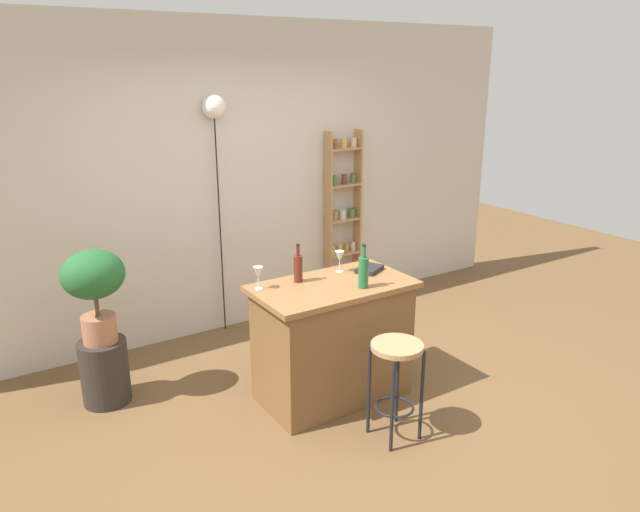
{
  "coord_description": "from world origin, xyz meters",
  "views": [
    {
      "loc": [
        -2.25,
        -3.04,
        2.39
      ],
      "look_at": [
        0.05,
        0.55,
        1.03
      ],
      "focal_mm": 33.68,
      "sensor_mm": 36.0,
      "label": 1
    }
  ],
  "objects_px": {
    "bottle_sauce_amber": "(363,271)",
    "wine_glass_left": "(258,273)",
    "potted_plant": "(94,283)",
    "spice_shelf": "(343,219)",
    "bottle_soda_blue": "(298,268)",
    "wine_glass_center": "(340,257)",
    "bar_stool": "(396,368)",
    "pendant_globe_light": "(214,111)",
    "plant_stool": "(105,371)",
    "cookbook": "(369,269)"
  },
  "relations": [
    {
      "from": "bottle_soda_blue",
      "to": "spice_shelf",
      "type": "bearing_deg",
      "value": 45.37
    },
    {
      "from": "spice_shelf",
      "to": "bottle_sauce_amber",
      "type": "distance_m",
      "value": 1.97
    },
    {
      "from": "wine_glass_left",
      "to": "cookbook",
      "type": "bearing_deg",
      "value": -7.34
    },
    {
      "from": "spice_shelf",
      "to": "potted_plant",
      "type": "xyz_separation_m",
      "value": [
        -2.6,
        -0.68,
        0.03
      ]
    },
    {
      "from": "plant_stool",
      "to": "wine_glass_center",
      "type": "distance_m",
      "value": 1.93
    },
    {
      "from": "spice_shelf",
      "to": "bottle_sauce_amber",
      "type": "bearing_deg",
      "value": -120.59
    },
    {
      "from": "bar_stool",
      "to": "pendant_globe_light",
      "type": "bearing_deg",
      "value": 96.53
    },
    {
      "from": "spice_shelf",
      "to": "bottle_soda_blue",
      "type": "bearing_deg",
      "value": -134.63
    },
    {
      "from": "cookbook",
      "to": "bottle_soda_blue",
      "type": "bearing_deg",
      "value": 144.24
    },
    {
      "from": "potted_plant",
      "to": "bottle_soda_blue",
      "type": "height_order",
      "value": "bottle_soda_blue"
    },
    {
      "from": "bar_stool",
      "to": "cookbook",
      "type": "height_order",
      "value": "cookbook"
    },
    {
      "from": "spice_shelf",
      "to": "wine_glass_center",
      "type": "xyz_separation_m",
      "value": [
        -0.95,
        -1.32,
        0.12
      ]
    },
    {
      "from": "wine_glass_left",
      "to": "pendant_globe_light",
      "type": "height_order",
      "value": "pendant_globe_light"
    },
    {
      "from": "wine_glass_left",
      "to": "bottle_soda_blue",
      "type": "bearing_deg",
      "value": -3.85
    },
    {
      "from": "plant_stool",
      "to": "bottle_soda_blue",
      "type": "relative_size",
      "value": 1.71
    },
    {
      "from": "bar_stool",
      "to": "wine_glass_center",
      "type": "relative_size",
      "value": 4.16
    },
    {
      "from": "spice_shelf",
      "to": "pendant_globe_light",
      "type": "distance_m",
      "value": 1.74
    },
    {
      "from": "pendant_globe_light",
      "to": "wine_glass_left",
      "type": "bearing_deg",
      "value": -102.64
    },
    {
      "from": "spice_shelf",
      "to": "pendant_globe_light",
      "type": "bearing_deg",
      "value": 178.89
    },
    {
      "from": "bottle_sauce_amber",
      "to": "wine_glass_left",
      "type": "xyz_separation_m",
      "value": [
        -0.63,
        0.37,
        -0.0
      ]
    },
    {
      "from": "bar_stool",
      "to": "pendant_globe_light",
      "type": "xyz_separation_m",
      "value": [
        -0.25,
        2.2,
        1.52
      ]
    },
    {
      "from": "spice_shelf",
      "to": "wine_glass_left",
      "type": "relative_size",
      "value": 10.92
    },
    {
      "from": "plant_stool",
      "to": "wine_glass_left",
      "type": "distance_m",
      "value": 1.39
    },
    {
      "from": "bottle_soda_blue",
      "to": "pendant_globe_light",
      "type": "bearing_deg",
      "value": 90.32
    },
    {
      "from": "wine_glass_center",
      "to": "pendant_globe_light",
      "type": "bearing_deg",
      "value": 105.82
    },
    {
      "from": "bottle_sauce_amber",
      "to": "wine_glass_left",
      "type": "distance_m",
      "value": 0.73
    },
    {
      "from": "plant_stool",
      "to": "bottle_soda_blue",
      "type": "height_order",
      "value": "bottle_soda_blue"
    },
    {
      "from": "spice_shelf",
      "to": "cookbook",
      "type": "height_order",
      "value": "spice_shelf"
    },
    {
      "from": "bottle_soda_blue",
      "to": "wine_glass_center",
      "type": "height_order",
      "value": "bottle_soda_blue"
    },
    {
      "from": "bottle_soda_blue",
      "to": "pendant_globe_light",
      "type": "distance_m",
      "value": 1.7
    },
    {
      "from": "potted_plant",
      "to": "bottle_sauce_amber",
      "type": "height_order",
      "value": "bottle_sauce_amber"
    },
    {
      "from": "spice_shelf",
      "to": "potted_plant",
      "type": "height_order",
      "value": "spice_shelf"
    },
    {
      "from": "plant_stool",
      "to": "bar_stool",
      "type": "bearing_deg",
      "value": -44.63
    },
    {
      "from": "cookbook",
      "to": "wine_glass_center",
      "type": "bearing_deg",
      "value": 124.19
    },
    {
      "from": "spice_shelf",
      "to": "wine_glass_center",
      "type": "height_order",
      "value": "spice_shelf"
    },
    {
      "from": "bar_stool",
      "to": "cookbook",
      "type": "distance_m",
      "value": 0.91
    },
    {
      "from": "plant_stool",
      "to": "bottle_sauce_amber",
      "type": "xyz_separation_m",
      "value": [
        1.6,
        -1.01,
        0.78
      ]
    },
    {
      "from": "bar_stool",
      "to": "cookbook",
      "type": "xyz_separation_m",
      "value": [
        0.33,
        0.74,
        0.41
      ]
    },
    {
      "from": "bar_stool",
      "to": "bottle_sauce_amber",
      "type": "height_order",
      "value": "bottle_sauce_amber"
    },
    {
      "from": "potted_plant",
      "to": "pendant_globe_light",
      "type": "bearing_deg",
      "value": 29.05
    },
    {
      "from": "spice_shelf",
      "to": "plant_stool",
      "type": "bearing_deg",
      "value": -165.39
    },
    {
      "from": "spice_shelf",
      "to": "bottle_soda_blue",
      "type": "distance_m",
      "value": 1.89
    },
    {
      "from": "spice_shelf",
      "to": "bar_stool",
      "type": "bearing_deg",
      "value": -116.4
    },
    {
      "from": "spice_shelf",
      "to": "potted_plant",
      "type": "bearing_deg",
      "value": -165.39
    },
    {
      "from": "spice_shelf",
      "to": "wine_glass_left",
      "type": "bearing_deg",
      "value": -141.05
    },
    {
      "from": "wine_glass_center",
      "to": "bar_stool",
      "type": "bearing_deg",
      "value": -98.71
    },
    {
      "from": "potted_plant",
      "to": "wine_glass_left",
      "type": "distance_m",
      "value": 1.16
    },
    {
      "from": "wine_glass_left",
      "to": "spice_shelf",
      "type": "bearing_deg",
      "value": 38.95
    },
    {
      "from": "spice_shelf",
      "to": "pendant_globe_light",
      "type": "height_order",
      "value": "pendant_globe_light"
    },
    {
      "from": "bar_stool",
      "to": "bottle_soda_blue",
      "type": "distance_m",
      "value": 1.0
    }
  ]
}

